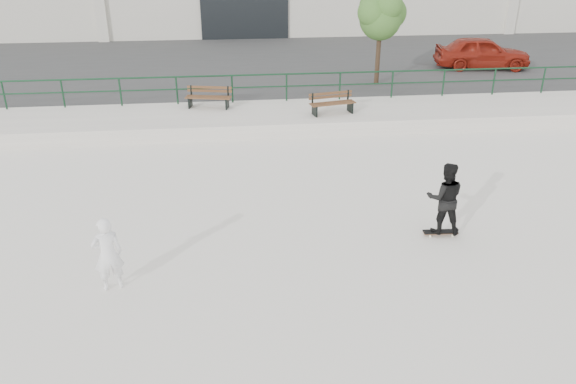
{
  "coord_description": "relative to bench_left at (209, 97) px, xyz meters",
  "views": [
    {
      "loc": [
        -1.16,
        -9.46,
        6.32
      ],
      "look_at": [
        0.09,
        2.0,
        0.89
      ],
      "focal_mm": 35.0,
      "sensor_mm": 36.0,
      "label": 1
    }
  ],
  "objects": [
    {
      "name": "ground",
      "position": [
        1.85,
        -10.26,
        -0.87
      ],
      "size": [
        120.0,
        120.0,
        0.0
      ],
      "primitive_type": "plane",
      "color": "white",
      "rests_on": "ground"
    },
    {
      "name": "parking_strip",
      "position": [
        1.85,
        7.74,
        -0.62
      ],
      "size": [
        60.0,
        14.0,
        0.5
      ],
      "primitive_type": "cube",
      "color": "#393939",
      "rests_on": "ground"
    },
    {
      "name": "skateboard",
      "position": [
        5.34,
        -9.03,
        -0.8
      ],
      "size": [
        0.79,
        0.24,
        0.09
      ],
      "rotation": [
        0.0,
        0.0,
        -0.05
      ],
      "color": "black",
      "rests_on": "ground"
    },
    {
      "name": "standing_skater",
      "position": [
        5.34,
        -9.03,
        0.06
      ],
      "size": [
        0.92,
        0.79,
        1.67
      ],
      "primitive_type": "imported",
      "rotation": [
        0.0,
        0.0,
        2.93
      ],
      "color": "black",
      "rests_on": "skateboard"
    },
    {
      "name": "bench_left",
      "position": [
        0.0,
        0.0,
        0.0
      ],
      "size": [
        1.68,
        0.79,
        0.74
      ],
      "rotation": [
        0.0,
        0.0,
        -0.21
      ],
      "color": "brown",
      "rests_on": "ledge"
    },
    {
      "name": "railing",
      "position": [
        1.85,
        0.54,
        0.38
      ],
      "size": [
        28.0,
        0.06,
        1.03
      ],
      "color": "#163E24",
      "rests_on": "ledge"
    },
    {
      "name": "bench_right",
      "position": [
        4.24,
        -1.21,
        -0.01
      ],
      "size": [
        1.65,
        0.78,
        0.73
      ],
      "rotation": [
        0.0,
        0.0,
        0.21
      ],
      "color": "brown",
      "rests_on": "ledge"
    },
    {
      "name": "ledge",
      "position": [
        1.85,
        -0.76,
        -0.62
      ],
      "size": [
        30.0,
        3.0,
        0.5
      ],
      "primitive_type": "cube",
      "color": "beige",
      "rests_on": "ground"
    },
    {
      "name": "seated_skater",
      "position": [
        -1.71,
        -10.35,
        -0.11
      ],
      "size": [
        0.64,
        0.52,
        1.52
      ],
      "primitive_type": "imported",
      "rotation": [
        0.0,
        0.0,
        3.45
      ],
      "color": "white",
      "rests_on": "ground"
    },
    {
      "name": "tree",
      "position": [
        6.84,
        2.7,
        2.4
      ],
      "size": [
        2.08,
        1.85,
        3.69
      ],
      "color": "#3E2E1F",
      "rests_on": "parking_strip"
    },
    {
      "name": "red_car",
      "position": [
        12.29,
        4.95,
        0.34
      ],
      "size": [
        4.38,
        2.26,
        1.43
      ],
      "primitive_type": "imported",
      "rotation": [
        0.0,
        0.0,
        1.43
      ],
      "color": "maroon",
      "rests_on": "parking_strip"
    }
  ]
}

